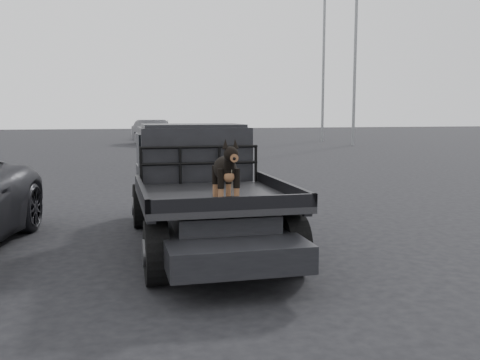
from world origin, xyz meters
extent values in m
plane|color=black|center=(0.00, 0.00, 0.00)|extent=(120.00, 120.00, 0.00)
imported|color=#444448|center=(1.20, 27.02, 0.76)|extent=(2.60, 4.86, 1.52)
imported|color=#3F3F44|center=(1.82, 34.25, 0.69)|extent=(2.82, 5.03, 1.38)
cylinder|color=slate|center=(12.84, 23.34, 6.30)|extent=(0.18, 0.18, 12.60)
cylinder|color=slate|center=(12.87, 28.28, 6.89)|extent=(0.18, 0.18, 13.79)
camera|label=1|loc=(-1.36, -6.48, 1.99)|focal=40.00mm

